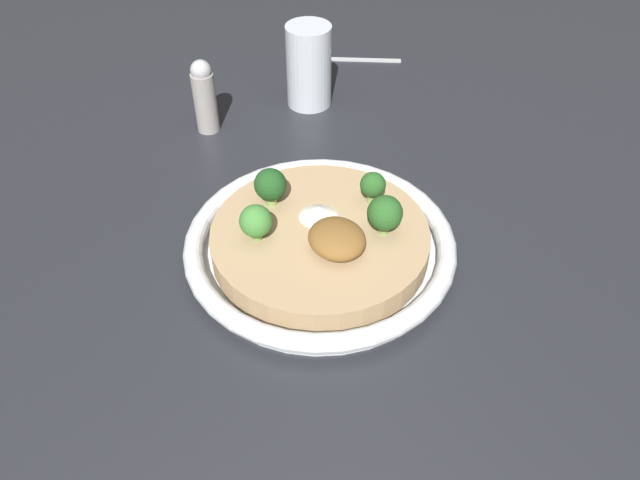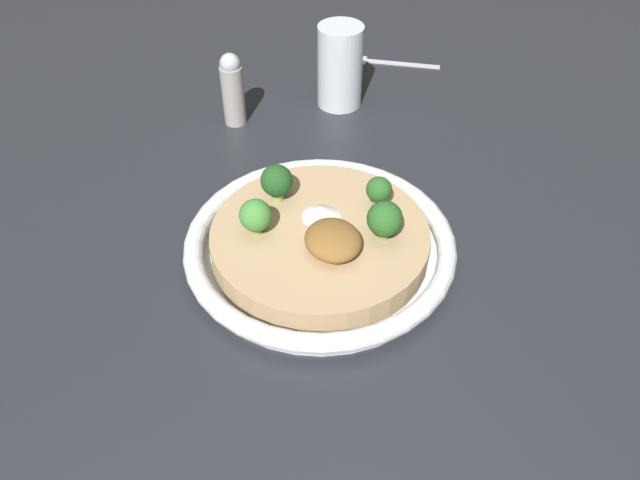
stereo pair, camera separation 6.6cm
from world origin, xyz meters
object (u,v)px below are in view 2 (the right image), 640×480
object	(u,v)px
risotto_bowl	(320,243)
broccoli_front_left	(277,181)
broccoli_front	(256,216)
pepper_shaker	(236,88)
broccoli_back_left	(379,190)
broccoli_back	(385,219)
fork_utensil	(375,61)
drinking_glass	(340,66)

from	to	relation	value
risotto_bowl	broccoli_front_left	world-z (taller)	broccoli_front_left
broccoli_front	pepper_shaker	xyz separation A→B (m)	(-0.27, 0.07, -0.01)
risotto_bowl	pepper_shaker	world-z (taller)	pepper_shaker
broccoli_back_left	broccoli_back	size ratio (longest dim) A/B	0.85
risotto_bowl	fork_utensil	distance (m)	0.45
risotto_bowl	fork_utensil	bearing A→B (deg)	145.00
broccoli_front	broccoli_back	size ratio (longest dim) A/B	0.92
broccoli_back	fork_utensil	bearing A→B (deg)	153.31
broccoli_front	fork_utensil	xyz separation A→B (m)	(-0.35, 0.32, -0.06)
broccoli_back_left	drinking_glass	distance (m)	0.28
drinking_glass	broccoli_front_left	bearing A→B (deg)	-39.30
broccoli_front_left	broccoli_front	bearing A→B (deg)	-42.92
broccoli_back_left	broccoli_front_left	bearing A→B (deg)	-119.81
broccoli_back_left	pepper_shaker	xyz separation A→B (m)	(-0.28, -0.07, -0.01)
broccoli_front_left	fork_utensil	size ratio (longest dim) A/B	0.30
broccoli_front	drinking_glass	size ratio (longest dim) A/B	0.35
pepper_shaker	fork_utensil	bearing A→B (deg)	107.25
broccoli_back_left	broccoli_back	bearing A→B (deg)	-21.26
broccoli_front_left	pepper_shaker	xyz separation A→B (m)	(-0.23, 0.03, -0.01)
risotto_bowl	broccoli_front_left	distance (m)	0.08
drinking_glass	risotto_bowl	bearing A→B (deg)	-28.74
fork_utensil	broccoli_front_left	bearing A→B (deg)	82.11
drinking_glass	fork_utensil	world-z (taller)	drinking_glass
broccoli_front_left	pepper_shaker	world-z (taller)	pepper_shaker
risotto_bowl	broccoli_front	xyz separation A→B (m)	(-0.02, -0.06, 0.04)
drinking_glass	broccoli_front	bearing A→B (deg)	-39.92
risotto_bowl	broccoli_back_left	bearing A→B (deg)	98.15
fork_utensil	pepper_shaker	size ratio (longest dim) A/B	1.45
drinking_glass	broccoli_back	bearing A→B (deg)	-17.32
risotto_bowl	broccoli_front_left	bearing A→B (deg)	-161.11
broccoli_back	pepper_shaker	world-z (taller)	pepper_shaker
broccoli_back_left	risotto_bowl	bearing A→B (deg)	-81.85
broccoli_front	broccoli_front_left	size ratio (longest dim) A/B	0.92
broccoli_front_left	risotto_bowl	bearing A→B (deg)	18.89
risotto_bowl	pepper_shaker	xyz separation A→B (m)	(-0.29, 0.00, 0.03)
broccoli_back_left	broccoli_front_left	size ratio (longest dim) A/B	0.85
broccoli_front_left	drinking_glass	distance (m)	0.28
broccoli_back_left	pepper_shaker	size ratio (longest dim) A/B	0.37
broccoli_front	pepper_shaker	world-z (taller)	pepper_shaker
broccoli_front_left	drinking_glass	bearing A→B (deg)	140.70
risotto_bowl	broccoli_back_left	world-z (taller)	broccoli_back_left
broccoli_back	drinking_glass	world-z (taller)	drinking_glass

